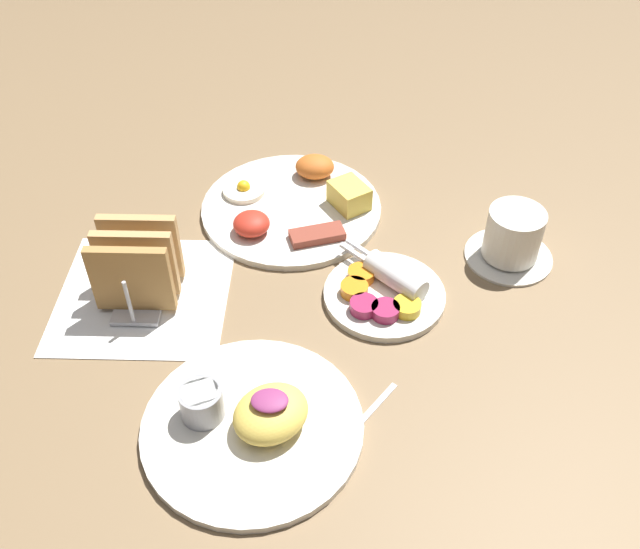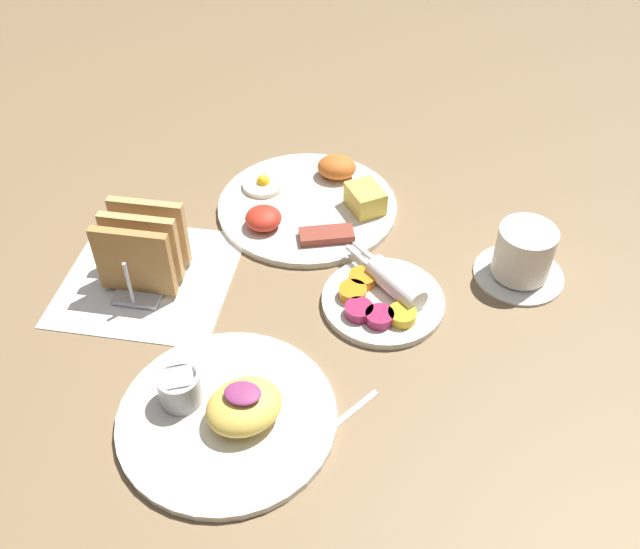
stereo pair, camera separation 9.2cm
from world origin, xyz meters
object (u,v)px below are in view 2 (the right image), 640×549
plate_foreground (227,411)px  toast_rack (142,250)px  plate_condiments (383,297)px  coffee_cup (523,256)px  plate_breakfast (312,203)px

plate_foreground → toast_rack: size_ratio=2.10×
plate_condiments → coffee_cup: size_ratio=1.37×
plate_breakfast → plate_foreground: plate_foreground is taller
toast_rack → coffee_cup: 0.50m
plate_breakfast → plate_condiments: size_ratio=1.61×
plate_foreground → coffee_cup: coffee_cup is taller
coffee_cup → plate_foreground: bearing=-138.5°
plate_condiments → toast_rack: size_ratio=1.42×
plate_condiments → toast_rack: toast_rack is taller
plate_condiments → coffee_cup: 0.20m
plate_condiments → plate_foreground: bearing=-126.4°
coffee_cup → plate_breakfast: bearing=161.8°
toast_rack → plate_foreground: bearing=-51.3°
toast_rack → coffee_cup: size_ratio=0.97×
plate_condiments → coffee_cup: bearing=25.5°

